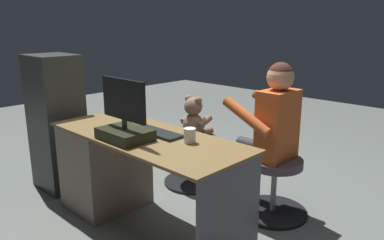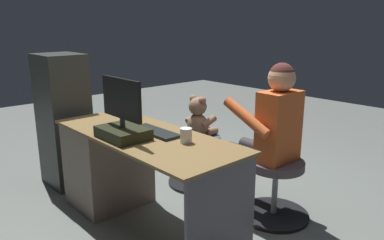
% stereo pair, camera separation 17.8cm
% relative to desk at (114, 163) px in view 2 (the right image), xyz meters
% --- Properties ---
extents(ground_plane, '(10.00, 10.00, 0.00)m').
position_rel_desk_xyz_m(ground_plane, '(-0.43, -0.39, -0.38)').
color(ground_plane, slate).
extents(desk, '(1.57, 0.62, 0.71)m').
position_rel_desk_xyz_m(desk, '(0.00, 0.00, 0.00)').
color(desk, brown).
rests_on(desk, ground_plane).
extents(monitor, '(0.43, 0.25, 0.41)m').
position_rel_desk_xyz_m(monitor, '(-0.42, 0.16, 0.45)').
color(monitor, black).
rests_on(monitor, desk).
extents(keyboard, '(0.42, 0.14, 0.02)m').
position_rel_desk_xyz_m(keyboard, '(-0.47, -0.07, 0.35)').
color(keyboard, black).
rests_on(keyboard, desk).
extents(computer_mouse, '(0.06, 0.10, 0.04)m').
position_rel_desk_xyz_m(computer_mouse, '(-0.14, -0.05, 0.35)').
color(computer_mouse, '#272923').
rests_on(computer_mouse, desk).
extents(cup, '(0.08, 0.08, 0.10)m').
position_rel_desk_xyz_m(cup, '(-0.77, -0.09, 0.38)').
color(cup, white).
rests_on(cup, desk).
extents(tv_remote, '(0.12, 0.15, 0.02)m').
position_rel_desk_xyz_m(tv_remote, '(-0.13, -0.02, 0.35)').
color(tv_remote, black).
rests_on(tv_remote, desk).
extents(office_chair_teddy, '(0.55, 0.55, 0.46)m').
position_rel_desk_xyz_m(office_chair_teddy, '(-0.12, -0.80, -0.12)').
color(office_chair_teddy, black).
rests_on(office_chair_teddy, ground_plane).
extents(teddy_bear, '(0.27, 0.27, 0.38)m').
position_rel_desk_xyz_m(teddy_bear, '(-0.12, -0.81, 0.25)').
color(teddy_bear, '#916B52').
rests_on(teddy_bear, office_chair_teddy).
extents(visitor_chair, '(0.54, 0.54, 0.46)m').
position_rel_desk_xyz_m(visitor_chair, '(-0.98, -0.82, -0.12)').
color(visitor_chair, black).
rests_on(visitor_chair, ground_plane).
extents(person, '(0.56, 0.48, 1.19)m').
position_rel_desk_xyz_m(person, '(-0.89, -0.82, 0.33)').
color(person, '#D35C29').
rests_on(person, ground_plane).
extents(equipment_rack, '(0.44, 0.36, 1.21)m').
position_rel_desk_xyz_m(equipment_rack, '(0.71, 0.09, 0.23)').
color(equipment_rack, '#30322E').
rests_on(equipment_rack, ground_plane).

